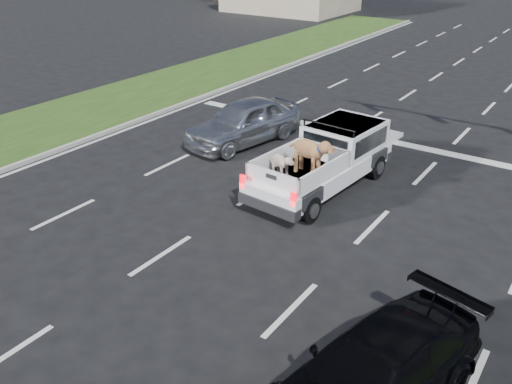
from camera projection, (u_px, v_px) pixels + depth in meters
ground at (221, 280)px, 11.63m from camera, size 160.00×160.00×0.00m
road_markings at (353, 176)px, 16.49m from camera, size 17.75×60.00×0.01m
grass_median_left at (87, 113)px, 21.88m from camera, size 5.00×60.00×0.10m
curb_left at (130, 124)px, 20.63m from camera, size 0.15×60.00×0.14m
pickup_truck at (326, 158)px, 15.40m from camera, size 2.28×5.23×1.91m
silver_sedan at (244, 122)px, 18.73m from camera, size 2.64×4.72×1.52m
black_coupe at (373, 374)px, 8.34m from camera, size 2.80×4.68×1.27m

